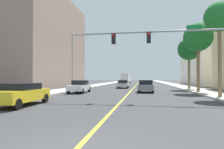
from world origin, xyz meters
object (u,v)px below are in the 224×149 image
traffic_signal_mast (172,44)px  car_gray (146,86)px  car_silver (123,84)px  car_white (80,86)px  street_lamp (72,58)px  car_yellow (21,94)px  palm_mid (198,38)px  palm_far (189,49)px  palm_near (219,18)px  delivery_truck (126,78)px

traffic_signal_mast → car_gray: (-1.87, 8.82, -3.62)m
car_silver → car_white: size_ratio=1.07×
street_lamp → car_yellow: street_lamp is taller
car_yellow → street_lamp: bearing=-84.3°
car_silver → traffic_signal_mast: bearing=-73.1°
street_lamp → car_silver: size_ratio=1.71×
street_lamp → car_white: 5.19m
palm_mid → car_gray: (-6.20, -0.35, -5.84)m
car_yellow → car_white: size_ratio=1.03×
traffic_signal_mast → car_gray: size_ratio=3.08×
palm_mid → car_white: palm_mid is taller
palm_far → palm_mid: bearing=-93.1°
palm_near → palm_far: size_ratio=1.10×
car_yellow → car_silver: bearing=-103.1°
palm_far → car_gray: (-6.52, -6.37, -5.31)m
palm_near → car_white: palm_near is taller
palm_mid → car_gray: bearing=-176.8°
car_silver → delivery_truck: bearing=93.6°
palm_mid → palm_near: bearing=-88.2°
traffic_signal_mast → palm_near: bearing=34.9°
palm_mid → delivery_truck: palm_mid is taller
traffic_signal_mast → car_white: size_ratio=2.82×
palm_near → palm_mid: bearing=91.8°
palm_near → car_silver: size_ratio=1.85×
traffic_signal_mast → palm_near: palm_near is taller
traffic_signal_mast → delivery_truck: bearing=99.2°
street_lamp → car_yellow: bearing=-82.5°
traffic_signal_mast → palm_mid: palm_mid is taller
traffic_signal_mast → car_yellow: (-9.99, -3.88, -3.64)m
palm_near → delivery_truck: bearing=105.3°
palm_mid → delivery_truck: 41.14m
traffic_signal_mast → car_yellow: 11.32m
traffic_signal_mast → car_yellow: bearing=-158.8°
traffic_signal_mast → palm_near: size_ratio=1.43×
palm_near → palm_far: palm_near is taller
street_lamp → palm_far: street_lamp is taller
street_lamp → palm_mid: palm_mid is taller
car_silver → delivery_truck: 30.34m
car_silver → palm_near: bearing=-56.0°
palm_mid → car_white: bearing=-170.1°
traffic_signal_mast → car_gray: bearing=102.0°
car_white → delivery_truck: delivery_truck is taller
palm_near → palm_mid: 6.04m
car_gray → car_yellow: 15.07m
traffic_signal_mast → palm_mid: bearing=64.7°
street_lamp → car_gray: bearing=-5.2°
palm_near → palm_mid: (-0.19, 6.01, -0.48)m
traffic_signal_mast → car_white: bearing=145.2°
street_lamp → palm_near: bearing=-21.9°
palm_near → delivery_truck: (-12.33, 45.01, -5.39)m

